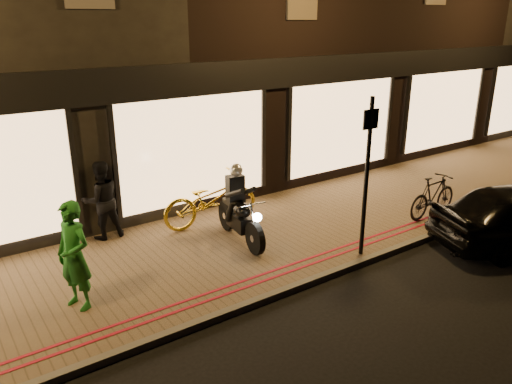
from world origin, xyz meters
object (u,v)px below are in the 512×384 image
Objects in this scene: motorcycle at (239,212)px; bicycle_gold at (211,200)px; sign_post at (367,170)px; person_green at (74,256)px.

motorcycle is 1.05m from bicycle_gold.
sign_post reaches higher than motorcycle.
motorcycle is at bearing 76.03° from person_green.
motorcycle is 0.65× the size of sign_post.
sign_post is at bearing -41.83° from motorcycle.
motorcycle is 1.12× the size of person_green.
sign_post is 5.18m from person_green.
motorcycle is at bearing 130.56° from sign_post.
person_green reaches higher than motorcycle.
sign_post reaches higher than bicycle_gold.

